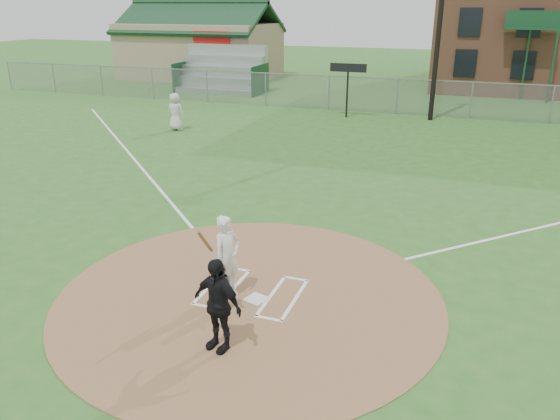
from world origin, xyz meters
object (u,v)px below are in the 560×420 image
(ondeck_player, at_px, (175,112))
(catcher, at_px, (223,289))
(batter_at_plate, at_px, (227,257))
(umpire, at_px, (217,304))
(home_plate, at_px, (256,299))

(ondeck_player, bearing_deg, catcher, 122.89)
(ondeck_player, bearing_deg, batter_at_plate, 123.54)
(umpire, xyz_separation_m, batter_at_plate, (-0.62, 1.79, 0.03))
(home_plate, bearing_deg, ondeck_player, 125.11)
(ondeck_player, distance_m, batter_at_plate, 17.12)
(ondeck_player, relative_size, batter_at_plate, 0.99)
(catcher, xyz_separation_m, ondeck_player, (-9.56, 14.95, 0.36))
(catcher, relative_size, ondeck_player, 0.58)
(catcher, xyz_separation_m, batter_at_plate, (-0.17, 0.64, 0.40))
(home_plate, bearing_deg, catcher, -123.86)
(umpire, distance_m, ondeck_player, 18.96)
(home_plate, distance_m, batter_at_plate, 1.12)
(home_plate, height_order, umpire, umpire)
(ondeck_player, xyz_separation_m, batter_at_plate, (9.39, -14.31, 0.04))
(home_plate, bearing_deg, umpire, -90.33)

